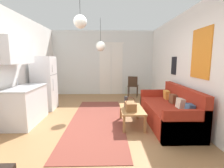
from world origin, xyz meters
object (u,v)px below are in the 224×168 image
handbag (130,106)px  bamboo_vase (126,102)px  coffee_table (132,111)px  accent_chair (133,85)px  pendant_lamp_far (101,46)px  refrigerator (45,83)px  couch (170,112)px  pendant_lamp_near (80,22)px

handbag → bamboo_vase: bearing=105.4°
coffee_table → accent_chair: 2.97m
coffee_table → handbag: bearing=-109.8°
pendant_lamp_far → coffee_table: bearing=-60.4°
handbag → refrigerator: size_ratio=0.20×
couch → pendant_lamp_near: size_ratio=3.15×
refrigerator → pendant_lamp_far: bearing=0.6°
accent_chair → handbag: bearing=94.5°
pendant_lamp_near → pendant_lamp_far: bearing=81.6°
accent_chair → pendant_lamp_near: 4.18m
coffee_table → bamboo_vase: 0.25m
coffee_table → bamboo_vase: (-0.13, 0.12, 0.18)m
coffee_table → handbag: (-0.05, -0.14, 0.15)m
handbag → refrigerator: 2.88m
refrigerator → pendant_lamp_near: 2.77m
refrigerator → pendant_lamp_far: 2.06m
bamboo_vase → pendant_lamp_near: (-0.93, -0.68, 1.68)m
bamboo_vase → handbag: bearing=-74.6°
bamboo_vase → pendant_lamp_near: 2.04m
refrigerator → accent_chair: 3.38m
bamboo_vase → pendant_lamp_near: pendant_lamp_near is taller
pendant_lamp_near → accent_chair: bearing=66.4°
accent_chair → pendant_lamp_far: 2.46m
couch → pendant_lamp_far: bearing=142.1°
refrigerator → accent_chair: size_ratio=1.91×
bamboo_vase → pendant_lamp_near: size_ratio=0.74×
couch → accent_chair: couch is taller
couch → pendant_lamp_near: pendant_lamp_near is taller
refrigerator → pendant_lamp_near: bearing=-52.7°
handbag → pendant_lamp_far: (-0.72, 1.50, 1.42)m
handbag → refrigerator: refrigerator is taller
pendant_lamp_far → bamboo_vase: bearing=-62.4°
couch → handbag: bearing=-169.8°
accent_chair → refrigerator: bearing=42.2°
accent_chair → pendant_lamp_far: (-1.24, -1.57, 1.43)m
bamboo_vase → accent_chair: bamboo_vase is taller
accent_chair → pendant_lamp_far: pendant_lamp_far is taller
accent_chair → pendant_lamp_far: size_ratio=0.89×
couch → pendant_lamp_far: pendant_lamp_far is taller
accent_chair → pendant_lamp_near: (-1.52, -3.48, 1.73)m
couch → accent_chair: 2.94m
pendant_lamp_far → accent_chair: bearing=51.7°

